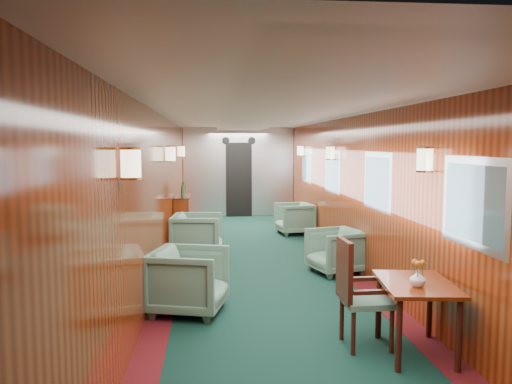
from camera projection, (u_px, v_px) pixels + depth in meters
room at (261, 165)px, 7.61m from camera, size 12.00×12.10×2.40m
bulkhead at (239, 173)px, 13.51m from camera, size 2.98×0.17×2.39m
windows_right at (351, 176)px, 8.01m from camera, size 0.02×8.60×0.80m
wall_sconces at (257, 154)px, 8.16m from camera, size 2.97×7.97×0.25m
dining_table at (416, 294)px, 4.62m from camera, size 0.74×0.98×0.68m
side_chair at (357, 289)px, 4.78m from camera, size 0.48×0.51×1.05m
credenza at (183, 217)px, 10.20m from camera, size 0.32×1.02×1.19m
flower_vase at (418, 278)px, 4.46m from camera, size 0.17×0.17×0.15m
armchair_left_near at (189, 280)px, 5.79m from camera, size 1.00×0.99×0.75m
armchair_left_far at (197, 236)px, 8.58m from camera, size 0.92×0.89×0.77m
armchair_right_near at (336, 251)px, 7.57m from camera, size 0.92×0.90×0.68m
armchair_right_far at (294, 218)px, 10.88m from camera, size 0.85×0.83×0.68m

